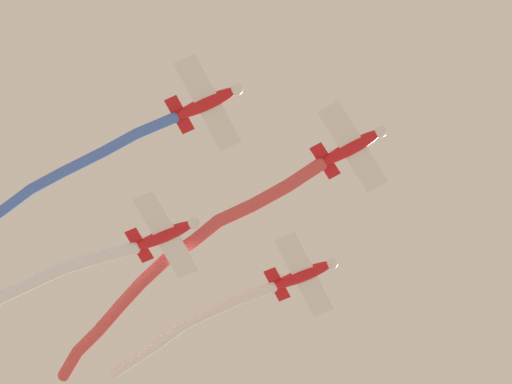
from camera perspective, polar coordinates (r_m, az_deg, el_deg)
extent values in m
ellipsoid|color=red|center=(71.21, 4.79, 2.24)|extent=(3.75, 3.77, 0.90)
sphere|color=white|center=(70.94, 6.28, 3.04)|extent=(1.09, 1.09, 0.77)
ellipsoid|color=black|center=(71.44, 5.16, 2.56)|extent=(1.20, 1.21, 0.48)
cube|color=white|center=(71.08, 4.91, 2.26)|extent=(5.62, 5.59, 0.12)
cube|color=red|center=(71.57, 3.49, 1.57)|extent=(2.38, 2.36, 0.10)
cube|color=white|center=(71.98, 3.53, 1.76)|extent=(0.79, 0.80, 1.24)
cylinder|color=#DB4C4C|center=(71.91, 2.42, 0.84)|extent=(2.69, 2.30, 1.13)
cylinder|color=#DB4C4C|center=(72.58, 0.70, -0.19)|extent=(2.49, 2.47, 0.98)
cylinder|color=#DB4C4C|center=(73.36, -1.05, -1.07)|extent=(2.62, 2.45, 1.41)
cylinder|color=#DB4C4C|center=(74.50, -2.53, -1.98)|extent=(2.66, 1.99, 1.32)
cylinder|color=#DB4C4C|center=(75.40, -3.84, -2.94)|extent=(2.35, 2.13, 1.15)
cylinder|color=#DB4C4C|center=(76.36, -5.16, -3.98)|extent=(2.81, 2.03, 1.15)
cylinder|color=#DB4C4C|center=(77.70, -6.27, -5.10)|extent=(2.60, 1.77, 1.12)
cylinder|color=#DB4C4C|center=(78.96, -7.34, -6.28)|extent=(2.82, 1.94, 1.04)
cylinder|color=#DB4C4C|center=(80.22, -8.42, -7.42)|extent=(2.56, 1.88, 1.01)
cylinder|color=#DB4C4C|center=(81.81, -9.28, -8.49)|extent=(2.90, 1.49, 1.30)
sphere|color=#DB4C4C|center=(71.51, 3.25, 1.39)|extent=(0.87, 0.87, 0.87)
sphere|color=#DB4C4C|center=(72.33, 1.59, 0.30)|extent=(0.87, 0.87, 0.87)
sphere|color=#DB4C4C|center=(72.84, -0.19, -0.68)|extent=(0.87, 0.87, 0.87)
sphere|color=#DB4C4C|center=(73.89, -1.89, -1.46)|extent=(0.87, 0.87, 0.87)
sphere|color=#DB4C4C|center=(75.13, -3.15, -2.49)|extent=(0.87, 0.87, 0.87)
sphere|color=#DB4C4C|center=(75.69, -4.53, -3.40)|extent=(0.87, 0.87, 0.87)
sphere|color=#DB4C4C|center=(77.05, -5.78, -4.55)|extent=(0.87, 0.87, 0.87)
sphere|color=#DB4C4C|center=(78.37, -6.77, -5.63)|extent=(0.87, 0.87, 0.87)
sphere|color=#DB4C4C|center=(79.57, -7.91, -6.92)|extent=(0.87, 0.87, 0.87)
sphere|color=#DB4C4C|center=(80.89, -8.93, -7.91)|extent=(0.87, 0.87, 0.87)
sphere|color=#DB4C4C|center=(82.75, -9.62, -9.06)|extent=(0.87, 0.87, 0.87)
ellipsoid|color=red|center=(74.87, 2.36, -4.18)|extent=(3.45, 4.02, 0.90)
sphere|color=white|center=(74.52, 3.85, -3.59)|extent=(1.08, 1.08, 0.77)
ellipsoid|color=black|center=(75.07, 2.74, -3.89)|extent=(1.16, 1.24, 0.48)
cube|color=white|center=(74.74, 2.47, -4.18)|extent=(5.97, 5.17, 0.12)
cube|color=red|center=(75.29, 1.07, -4.66)|extent=(2.49, 2.22, 0.10)
cube|color=white|center=(75.68, 1.12, -4.45)|extent=(0.72, 0.86, 1.24)
cylinder|color=white|center=(75.68, 0.03, -5.08)|extent=(2.23, 2.25, 1.20)
cylinder|color=white|center=(76.54, -1.53, -5.70)|extent=(2.26, 2.25, 0.98)
cylinder|color=white|center=(77.46, -2.99, -6.36)|extent=(2.23, 2.07, 1.04)
cylinder|color=white|center=(78.64, -4.27, -7.13)|extent=(2.58, 1.91, 1.17)
cylinder|color=white|center=(79.84, -5.49, -7.96)|extent=(2.26, 1.98, 0.81)
cylinder|color=white|center=(81.02, -6.59, -8.67)|extent=(2.28, 1.72, 1.22)
sphere|color=white|center=(75.25, 0.82, -4.81)|extent=(0.73, 0.73, 0.73)
sphere|color=white|center=(76.13, -0.75, -5.36)|extent=(0.73, 0.73, 0.73)
sphere|color=white|center=(76.98, -2.30, -6.03)|extent=(0.73, 0.73, 0.73)
sphere|color=white|center=(77.95, -3.66, -6.69)|extent=(0.73, 0.73, 0.73)
sphere|color=white|center=(79.34, -4.87, -7.56)|extent=(0.73, 0.73, 0.73)
sphere|color=white|center=(80.36, -6.11, -8.35)|extent=(0.73, 0.73, 0.73)
sphere|color=white|center=(81.69, -7.07, -8.99)|extent=(0.73, 0.73, 0.73)
ellipsoid|color=red|center=(70.17, -2.52, 4.48)|extent=(3.49, 3.99, 0.90)
sphere|color=white|center=(69.77, -0.97, 5.17)|extent=(1.08, 1.08, 0.77)
ellipsoid|color=black|center=(70.37, -2.11, 4.76)|extent=(1.16, 1.24, 0.48)
cube|color=white|center=(70.03, -2.42, 4.49)|extent=(5.93, 5.22, 0.12)
cube|color=red|center=(70.64, -3.86, 3.90)|extent=(2.48, 2.24, 0.10)
cube|color=white|center=(71.06, -3.78, 4.07)|extent=(0.73, 0.85, 1.24)
cylinder|color=#4C75DB|center=(70.81, -5.07, 3.33)|extent=(2.15, 2.47, 0.92)
cylinder|color=#4C75DB|center=(71.28, -6.82, 2.48)|extent=(2.16, 2.20, 0.98)
cylinder|color=#4C75DB|center=(71.98, -8.67, 1.50)|extent=(2.57, 2.78, 0.82)
cylinder|color=#4C75DB|center=(72.87, -10.47, 0.56)|extent=(2.11, 2.18, 0.72)
cylinder|color=#4C75DB|center=(73.71, -12.01, -0.45)|extent=(2.58, 2.26, 1.12)
sphere|color=#4C75DB|center=(70.60, -4.13, 3.74)|extent=(0.69, 0.69, 0.69)
sphere|color=#4C75DB|center=(71.05, -6.01, 2.93)|extent=(0.69, 0.69, 0.69)
sphere|color=#4C75DB|center=(71.54, -7.62, 2.04)|extent=(0.69, 0.69, 0.69)
sphere|color=#4C75DB|center=(72.45, -9.71, 0.97)|extent=(0.69, 0.69, 0.69)
sphere|color=#4C75DB|center=(73.30, -11.21, 0.15)|extent=(0.69, 0.69, 0.69)
ellipsoid|color=red|center=(73.79, -4.62, -2.18)|extent=(3.47, 4.00, 0.90)
sphere|color=white|center=(73.23, -3.16, -1.56)|extent=(1.08, 1.08, 0.77)
ellipsoid|color=black|center=(73.94, -4.23, -1.89)|extent=(1.16, 1.24, 0.48)
cube|color=white|center=(73.64, -4.53, -2.18)|extent=(5.94, 5.20, 0.12)
cube|color=red|center=(74.40, -5.89, -2.68)|extent=(2.48, 2.23, 0.10)
cube|color=white|center=(74.78, -5.79, -2.48)|extent=(0.72, 0.86, 1.24)
cylinder|color=white|center=(74.95, -7.10, -3.07)|extent=(2.42, 2.79, 1.36)
cylinder|color=white|center=(76.04, -8.86, -3.56)|extent=(2.27, 2.49, 1.22)
cylinder|color=white|center=(76.98, -10.47, -4.18)|extent=(2.32, 2.47, 1.06)
cylinder|color=white|center=(77.87, -12.12, -4.93)|extent=(2.41, 2.60, 1.06)
sphere|color=white|center=(74.39, -6.13, -2.83)|extent=(0.84, 0.84, 0.84)
sphere|color=white|center=(75.52, -8.05, -3.31)|extent=(0.84, 0.84, 0.84)
sphere|color=white|center=(76.57, -9.66, -3.81)|extent=(0.84, 0.84, 0.84)
sphere|color=white|center=(77.40, -11.27, -4.55)|extent=(0.84, 0.84, 0.84)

